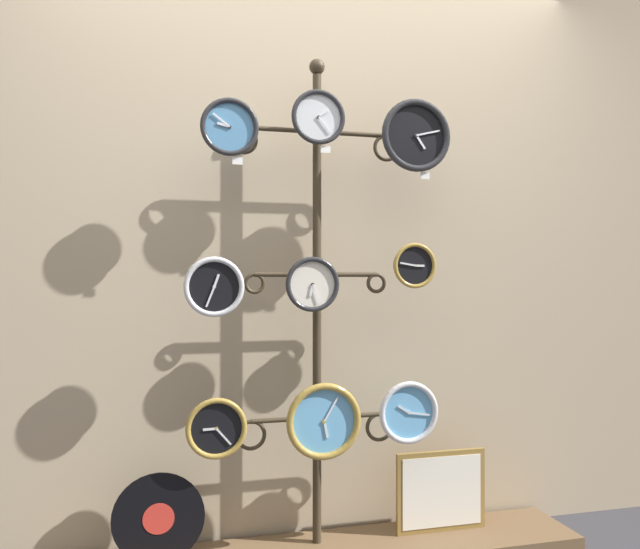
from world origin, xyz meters
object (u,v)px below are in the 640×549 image
at_px(clock_middle_right, 414,266).
at_px(clock_bottom_center, 324,421).
at_px(clock_top_center, 318,117).
at_px(vinyl_record, 159,519).
at_px(clock_top_right, 416,136).
at_px(clock_bottom_right, 408,412).
at_px(display_stand, 317,390).
at_px(clock_middle_left, 214,287).
at_px(clock_bottom_left, 216,428).
at_px(clock_top_left, 229,127).
at_px(picture_frame, 441,491).
at_px(clock_middle_center, 312,284).

relative_size(clock_middle_right, clock_bottom_center, 0.62).
xyz_separation_m(clock_top_center, clock_bottom_center, (0.02, -0.03, -1.21)).
height_order(clock_middle_right, vinyl_record, clock_middle_right).
height_order(clock_top_right, clock_bottom_right, clock_top_right).
relative_size(display_stand, clock_top_right, 6.81).
xyz_separation_m(clock_middle_left, clock_middle_right, (0.82, 0.02, 0.08)).
bearing_deg(clock_bottom_center, display_stand, 90.64).
distance_m(clock_middle_left, clock_bottom_left, 0.54).
relative_size(clock_top_center, clock_middle_right, 1.17).
bearing_deg(display_stand, clock_top_left, -166.12).
height_order(display_stand, clock_middle_right, display_stand).
bearing_deg(clock_top_left, clock_top_center, 1.47).
bearing_deg(clock_top_left, clock_top_right, -1.49).
relative_size(display_stand, clock_bottom_left, 8.75).
bearing_deg(clock_bottom_right, vinyl_record, 176.79).
distance_m(clock_middle_right, picture_frame, 0.98).
xyz_separation_m(clock_top_right, clock_middle_center, (-0.43, 0.04, -0.61)).
xyz_separation_m(display_stand, clock_middle_left, (-0.43, -0.11, 0.43)).
height_order(display_stand, clock_top_right, display_stand).
bearing_deg(picture_frame, vinyl_record, -179.09).
xyz_separation_m(clock_bottom_right, vinyl_record, (-1.00, 0.06, -0.36)).
height_order(clock_top_center, clock_top_right, clock_top_center).
xyz_separation_m(clock_top_center, vinyl_record, (-0.62, 0.04, -1.56)).
height_order(clock_top_center, clock_middle_left, clock_top_center).
height_order(clock_bottom_center, picture_frame, clock_bottom_center).
bearing_deg(clock_bottom_left, clock_bottom_center, -2.76).
distance_m(clock_top_center, vinyl_record, 1.68).
bearing_deg(vinyl_record, picture_frame, 0.91).
height_order(clock_middle_center, vinyl_record, clock_middle_center).
height_order(clock_middle_center, clock_bottom_left, clock_middle_center).
xyz_separation_m(clock_middle_right, picture_frame, (0.15, 0.07, -0.97)).
height_order(display_stand, vinyl_record, display_stand).
bearing_deg(clock_top_right, display_stand, 164.13).
distance_m(clock_top_left, clock_middle_center, 0.69).
bearing_deg(clock_bottom_right, clock_middle_left, -179.46).
bearing_deg(clock_middle_left, clock_top_center, 3.33).
bearing_deg(clock_middle_center, clock_bottom_right, -3.68).
height_order(clock_top_right, clock_bottom_center, clock_top_right).
relative_size(display_stand, clock_bottom_center, 6.74).
xyz_separation_m(vinyl_record, picture_frame, (1.18, 0.02, -0.00)).
relative_size(clock_top_right, picture_frame, 0.74).
bearing_deg(clock_middle_right, clock_middle_center, 177.63).
distance_m(clock_top_left, vinyl_record, 1.52).
bearing_deg(clock_top_right, clock_middle_left, 179.66).
bearing_deg(vinyl_record, clock_middle_right, -2.67).
relative_size(clock_bottom_left, picture_frame, 0.58).
relative_size(clock_bottom_left, clock_bottom_center, 0.77).
height_order(clock_middle_center, picture_frame, clock_middle_center).
bearing_deg(display_stand, clock_bottom_right, -15.26).
bearing_deg(clock_middle_right, clock_middle_left, -178.93).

